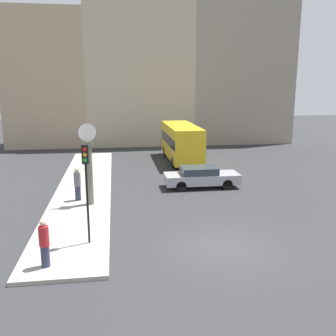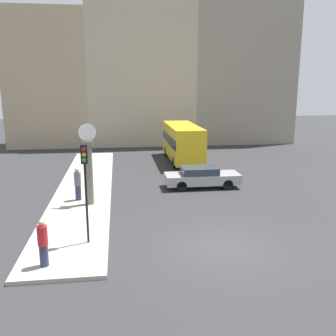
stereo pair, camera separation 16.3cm
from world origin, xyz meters
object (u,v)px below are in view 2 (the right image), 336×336
object	(u,v)px
sedan_car	(202,177)
traffic_light_near	(85,174)
bus_distant	(182,141)
pedestrian_red_top	(43,243)
pedestrian_grey_jacket	(78,184)
street_clock	(89,166)

from	to	relation	value
sedan_car	traffic_light_near	bearing A→B (deg)	-128.97
bus_distant	pedestrian_red_top	xyz separation A→B (m)	(-8.11, -18.16, -0.73)
sedan_car	bus_distant	xyz separation A→B (m)	(0.19, 8.26, 1.06)
pedestrian_grey_jacket	pedestrian_red_top	size ratio (longest dim) A/B	1.06
bus_distant	pedestrian_grey_jacket	size ratio (longest dim) A/B	4.37
street_clock	pedestrian_red_top	world-z (taller)	street_clock
bus_distant	street_clock	distance (m)	13.22
street_clock	bus_distant	bearing A→B (deg)	58.22
street_clock	pedestrian_red_top	size ratio (longest dim) A/B	2.53
street_clock	traffic_light_near	bearing A→B (deg)	-87.19
bus_distant	pedestrian_red_top	distance (m)	19.90
bus_distant	street_clock	size ratio (longest dim) A/B	1.82
street_clock	sedan_car	bearing A→B (deg)	23.73
sedan_car	traffic_light_near	size ratio (longest dim) A/B	1.17
pedestrian_red_top	traffic_light_near	bearing A→B (deg)	52.90
sedan_car	pedestrian_grey_jacket	bearing A→B (deg)	-163.88
sedan_car	traffic_light_near	distance (m)	10.63
pedestrian_red_top	bus_distant	bearing A→B (deg)	65.95
traffic_light_near	pedestrian_grey_jacket	xyz separation A→B (m)	(-0.96, 5.90, -1.96)
sedan_car	bus_distant	size ratio (longest dim) A/B	0.59
traffic_light_near	pedestrian_red_top	xyz separation A→B (m)	(-1.40, -1.85, -2.01)
pedestrian_grey_jacket	pedestrian_red_top	world-z (taller)	pedestrian_grey_jacket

